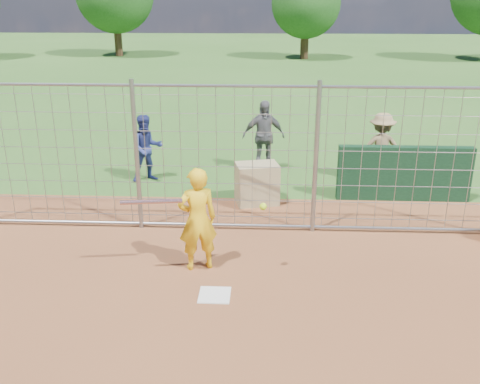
# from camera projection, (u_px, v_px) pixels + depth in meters

# --- Properties ---
(ground) EXTENTS (100.00, 100.00, 0.00)m
(ground) POSITION_uv_depth(u_px,v_px,m) (216.00, 288.00, 7.50)
(ground) COLOR #2D591E
(ground) RESTS_ON ground
(home_plate) EXTENTS (0.43, 0.43, 0.02)m
(home_plate) POSITION_uv_depth(u_px,v_px,m) (215.00, 295.00, 7.30)
(home_plate) COLOR silver
(home_plate) RESTS_ON ground
(dugout_wall) EXTENTS (2.60, 0.20, 1.10)m
(dugout_wall) POSITION_uv_depth(u_px,v_px,m) (404.00, 174.00, 10.52)
(dugout_wall) COLOR #11381E
(dugout_wall) RESTS_ON ground
(batter) EXTENTS (0.67, 0.55, 1.58)m
(batter) POSITION_uv_depth(u_px,v_px,m) (197.00, 220.00, 7.78)
(batter) COLOR yellow
(batter) RESTS_ON ground
(bystander_a) EXTENTS (0.88, 0.81, 1.47)m
(bystander_a) POSITION_uv_depth(u_px,v_px,m) (147.00, 148.00, 11.55)
(bystander_a) COLOR navy
(bystander_a) RESTS_ON ground
(bystander_b) EXTENTS (1.03, 0.57, 1.65)m
(bystander_b) POSITION_uv_depth(u_px,v_px,m) (263.00, 136.00, 12.16)
(bystander_b) COLOR #5E5D63
(bystander_b) RESTS_ON ground
(bystander_c) EXTENTS (1.00, 0.59, 1.52)m
(bystander_c) POSITION_uv_depth(u_px,v_px,m) (381.00, 148.00, 11.47)
(bystander_c) COLOR #947951
(bystander_c) RESTS_ON ground
(equipment_bin) EXTENTS (0.91, 0.72, 0.80)m
(equipment_bin) POSITION_uv_depth(u_px,v_px,m) (257.00, 184.00, 10.40)
(equipment_bin) COLOR tan
(equipment_bin) RESTS_ON ground
(equipment_in_play) EXTENTS (2.03, 0.26, 0.18)m
(equipment_in_play) POSITION_uv_depth(u_px,v_px,m) (179.00, 203.00, 7.43)
(equipment_in_play) COLOR silver
(equipment_in_play) RESTS_ON ground
(backstop_fence) EXTENTS (9.08, 0.08, 2.60)m
(backstop_fence) POSITION_uv_depth(u_px,v_px,m) (226.00, 161.00, 8.93)
(backstop_fence) COLOR gray
(backstop_fence) RESTS_ON ground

